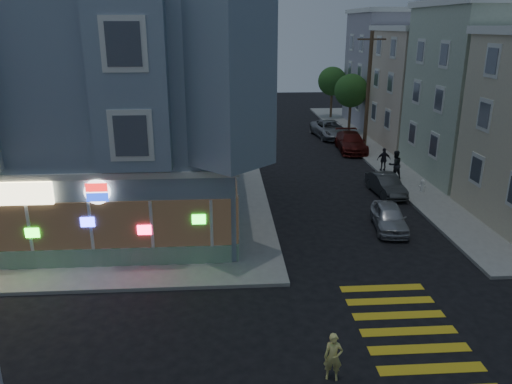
{
  "coord_description": "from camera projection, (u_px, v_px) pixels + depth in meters",
  "views": [
    {
      "loc": [
        0.54,
        -14.93,
        9.57
      ],
      "look_at": [
        1.9,
        5.27,
        2.78
      ],
      "focal_mm": 35.0,
      "sensor_mm": 36.0,
      "label": 1
    }
  ],
  "objects": [
    {
      "name": "fire_hydrant",
      "position": [
        422.0,
        185.0,
        29.62
      ],
      "size": [
        0.42,
        0.24,
        0.73
      ],
      "color": "white",
      "rests_on": "sidewalk_ne"
    },
    {
      "name": "parked_car_d",
      "position": [
        330.0,
        129.0,
        44.49
      ],
      "size": [
        3.07,
        5.58,
        1.48
      ],
      "primitive_type": "imported",
      "rotation": [
        0.0,
        0.0,
        0.12
      ],
      "color": "gray",
      "rests_on": "ground"
    },
    {
      "name": "corner_building",
      "position": [
        93.0,
        103.0,
        25.29
      ],
      "size": [
        14.6,
        14.6,
        11.4
      ],
      "color": "gray",
      "rests_on": "sidewalk_nw"
    },
    {
      "name": "pedestrian_a",
      "position": [
        395.0,
        165.0,
        31.94
      ],
      "size": [
        1.03,
        0.87,
        1.84
      ],
      "primitive_type": "imported",
      "rotation": [
        0.0,
        0.0,
        3.36
      ],
      "color": "black",
      "rests_on": "sidewalk_ne"
    },
    {
      "name": "pedestrian_b",
      "position": [
        384.0,
        160.0,
        33.73
      ],
      "size": [
        0.94,
        0.43,
        1.57
      ],
      "primitive_type": "imported",
      "rotation": [
        0.0,
        0.0,
        3.09
      ],
      "color": "#23222A",
      "rests_on": "sidewalk_ne"
    },
    {
      "name": "parked_car_c",
      "position": [
        351.0,
        142.0,
        39.61
      ],
      "size": [
        2.35,
        5.17,
        1.47
      ],
      "primitive_type": "imported",
      "rotation": [
        0.0,
        0.0,
        -0.06
      ],
      "color": "#521612",
      "rests_on": "ground"
    },
    {
      "name": "row_house_c",
      "position": [
        455.0,
        89.0,
        40.55
      ],
      "size": [
        12.0,
        8.6,
        9.0
      ],
      "primitive_type": "cube",
      "color": "beige",
      "rests_on": "sidewalk_ne"
    },
    {
      "name": "traffic_signal",
      "position": [
        200.0,
        180.0,
        20.6
      ],
      "size": [
        0.6,
        0.56,
        4.97
      ],
      "rotation": [
        0.0,
        0.0,
        0.14
      ],
      "color": "black",
      "rests_on": "sidewalk_nw"
    },
    {
      "name": "sidewalk_nw",
      "position": [
        39.0,
        156.0,
        38.0
      ],
      "size": [
        33.0,
        42.0,
        0.15
      ],
      "primitive_type": "cube",
      "color": "gray",
      "rests_on": "ground"
    },
    {
      "name": "row_house_d",
      "position": [
        415.0,
        70.0,
        48.82
      ],
      "size": [
        12.0,
        8.6,
        10.5
      ],
      "primitive_type": "cube",
      "color": "gray",
      "rests_on": "sidewalk_ne"
    },
    {
      "name": "sidewalk_ne",
      "position": [
        501.0,
        149.0,
        40.34
      ],
      "size": [
        24.0,
        42.0,
        0.15
      ],
      "primitive_type": "cube",
      "color": "gray",
      "rests_on": "ground"
    },
    {
      "name": "street_tree_far",
      "position": [
        332.0,
        81.0,
        52.61
      ],
      "size": [
        3.0,
        3.0,
        5.3
      ],
      "color": "#4C3826",
      "rests_on": "sidewalk_ne"
    },
    {
      "name": "street_tree_near",
      "position": [
        351.0,
        91.0,
        45.04
      ],
      "size": [
        3.0,
        3.0,
        5.3
      ],
      "color": "#4C3826",
      "rests_on": "sidewalk_ne"
    },
    {
      "name": "ground",
      "position": [
        211.0,
        318.0,
        17.13
      ],
      "size": [
        120.0,
        120.0,
        0.0
      ],
      "primitive_type": "plane",
      "color": "black",
      "rests_on": "ground"
    },
    {
      "name": "parked_car_a",
      "position": [
        389.0,
        217.0,
        24.44
      ],
      "size": [
        1.93,
        3.81,
        1.24
      ],
      "primitive_type": "imported",
      "rotation": [
        0.0,
        0.0,
        -0.13
      ],
      "color": "#A8ABB0",
      "rests_on": "ground"
    },
    {
      "name": "running_child",
      "position": [
        333.0,
        357.0,
        14.0
      ],
      "size": [
        0.59,
        0.45,
        1.45
      ],
      "primitive_type": "imported",
      "rotation": [
        0.0,
        0.0,
        -0.21
      ],
      "color": "#EBE378",
      "rests_on": "ground"
    },
    {
      "name": "utility_pole",
      "position": [
        368.0,
        89.0,
        39.08
      ],
      "size": [
        2.2,
        0.3,
        9.0
      ],
      "color": "#4C3826",
      "rests_on": "sidewalk_ne"
    },
    {
      "name": "parked_car_b",
      "position": [
        386.0,
        185.0,
        29.46
      ],
      "size": [
        1.58,
        3.81,
        1.22
      ],
      "primitive_type": "imported",
      "rotation": [
        0.0,
        0.0,
        0.08
      ],
      "color": "#373A3C",
      "rests_on": "ground"
    }
  ]
}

